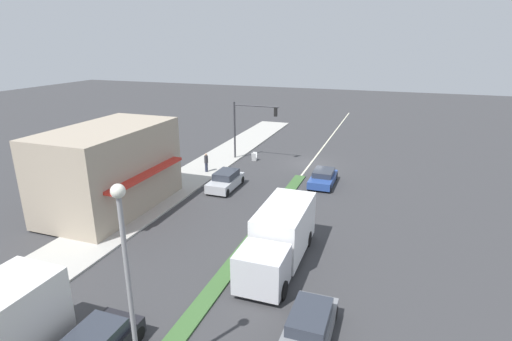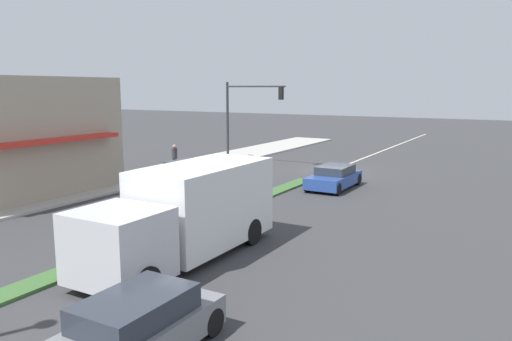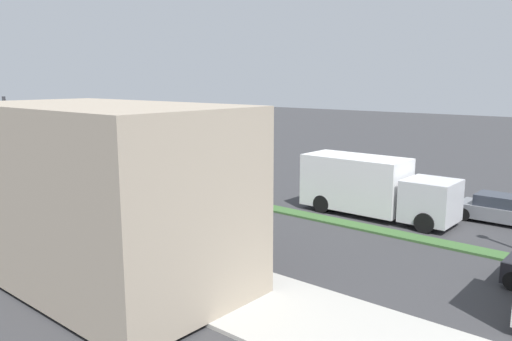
{
  "view_description": "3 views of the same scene",
  "coord_description": "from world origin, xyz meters",
  "px_view_note": "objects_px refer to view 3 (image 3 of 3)",
  "views": [
    {
      "loc": [
        -7.39,
        36.45,
        11.42
      ],
      "look_at": [
        1.96,
        10.15,
        2.25
      ],
      "focal_mm": 28.0,
      "sensor_mm": 36.0,
      "label": 1
    },
    {
      "loc": [
        -11.62,
        30.2,
        5.32
      ],
      "look_at": [
        -0.75,
        11.21,
        1.69
      ],
      "focal_mm": 35.0,
      "sensor_mm": 36.0,
      "label": 2
    },
    {
      "loc": [
        19.71,
        29.15,
        6.59
      ],
      "look_at": [
        -0.7,
        11.92,
        1.75
      ],
      "focal_mm": 35.0,
      "sensor_mm": 36.0,
      "label": 3
    }
  ],
  "objects_px": {
    "traffic_signal_main": "(32,128)",
    "warning_aframe_sign": "(48,185)",
    "pedestrian": "(44,196)",
    "coupe_blue": "(194,173)",
    "sedan_silver": "(137,200)",
    "suv_grey": "(506,210)",
    "delivery_truck": "(372,186)"
  },
  "relations": [
    {
      "from": "pedestrian",
      "to": "delivery_truck",
      "type": "xyz_separation_m",
      "value": [
        -10.42,
        12.24,
        0.45
      ]
    },
    {
      "from": "traffic_signal_main",
      "to": "pedestrian",
      "type": "height_order",
      "value": "traffic_signal_main"
    },
    {
      "from": "delivery_truck",
      "to": "coupe_blue",
      "type": "xyz_separation_m",
      "value": [
        0.0,
        -12.76,
        -0.88
      ]
    },
    {
      "from": "warning_aframe_sign",
      "to": "coupe_blue",
      "type": "height_order",
      "value": "coupe_blue"
    },
    {
      "from": "warning_aframe_sign",
      "to": "delivery_truck",
      "type": "height_order",
      "value": "delivery_truck"
    },
    {
      "from": "traffic_signal_main",
      "to": "sedan_silver",
      "type": "distance_m",
      "value": 8.86
    },
    {
      "from": "traffic_signal_main",
      "to": "sedan_silver",
      "type": "bearing_deg",
      "value": 97.84
    },
    {
      "from": "traffic_signal_main",
      "to": "delivery_truck",
      "type": "relative_size",
      "value": 0.75
    },
    {
      "from": "traffic_signal_main",
      "to": "coupe_blue",
      "type": "bearing_deg",
      "value": 151.15
    },
    {
      "from": "sedan_silver",
      "to": "coupe_blue",
      "type": "height_order",
      "value": "sedan_silver"
    },
    {
      "from": "pedestrian",
      "to": "delivery_truck",
      "type": "height_order",
      "value": "delivery_truck"
    },
    {
      "from": "pedestrian",
      "to": "sedan_silver",
      "type": "bearing_deg",
      "value": 136.4
    },
    {
      "from": "traffic_signal_main",
      "to": "sedan_silver",
      "type": "relative_size",
      "value": 1.41
    },
    {
      "from": "pedestrian",
      "to": "sedan_silver",
      "type": "xyz_separation_m",
      "value": [
        -3.22,
        3.07,
        -0.35
      ]
    },
    {
      "from": "warning_aframe_sign",
      "to": "coupe_blue",
      "type": "bearing_deg",
      "value": 149.7
    },
    {
      "from": "sedan_silver",
      "to": "suv_grey",
      "type": "height_order",
      "value": "sedan_silver"
    },
    {
      "from": "sedan_silver",
      "to": "suv_grey",
      "type": "xyz_separation_m",
      "value": [
        -10.0,
        14.65,
        -0.04
      ]
    },
    {
      "from": "traffic_signal_main",
      "to": "suv_grey",
      "type": "height_order",
      "value": "traffic_signal_main"
    },
    {
      "from": "traffic_signal_main",
      "to": "warning_aframe_sign",
      "type": "relative_size",
      "value": 6.69
    },
    {
      "from": "pedestrian",
      "to": "suv_grey",
      "type": "bearing_deg",
      "value": 126.72
    },
    {
      "from": "traffic_signal_main",
      "to": "pedestrian",
      "type": "bearing_deg",
      "value": 67.66
    },
    {
      "from": "pedestrian",
      "to": "warning_aframe_sign",
      "type": "height_order",
      "value": "pedestrian"
    },
    {
      "from": "traffic_signal_main",
      "to": "warning_aframe_sign",
      "type": "distance_m",
      "value": 3.54
    },
    {
      "from": "pedestrian",
      "to": "coupe_blue",
      "type": "height_order",
      "value": "pedestrian"
    },
    {
      "from": "warning_aframe_sign",
      "to": "traffic_signal_main",
      "type": "bearing_deg",
      "value": -9.39
    },
    {
      "from": "delivery_truck",
      "to": "pedestrian",
      "type": "bearing_deg",
      "value": -49.59
    },
    {
      "from": "suv_grey",
      "to": "coupe_blue",
      "type": "distance_m",
      "value": 18.46
    },
    {
      "from": "pedestrian",
      "to": "coupe_blue",
      "type": "distance_m",
      "value": 10.44
    },
    {
      "from": "warning_aframe_sign",
      "to": "delivery_truck",
      "type": "bearing_deg",
      "value": 113.95
    },
    {
      "from": "suv_grey",
      "to": "pedestrian",
      "type": "bearing_deg",
      "value": -53.28
    },
    {
      "from": "pedestrian",
      "to": "coupe_blue",
      "type": "bearing_deg",
      "value": -177.15
    },
    {
      "from": "pedestrian",
      "to": "traffic_signal_main",
      "type": "bearing_deg",
      "value": -112.34
    }
  ]
}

